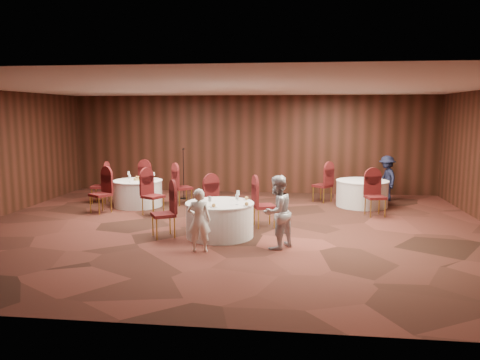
# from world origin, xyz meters

# --- Properties ---
(ground) EXTENTS (12.00, 12.00, 0.00)m
(ground) POSITION_xyz_m (0.00, 0.00, 0.00)
(ground) COLOR black
(ground) RESTS_ON ground
(room_shell) EXTENTS (12.00, 12.00, 12.00)m
(room_shell) POSITION_xyz_m (0.00, 0.00, 1.96)
(room_shell) COLOR silver
(room_shell) RESTS_ON ground
(table_main) EXTENTS (1.47, 1.47, 0.74)m
(table_main) POSITION_xyz_m (-0.13, -0.72, 0.38)
(table_main) COLOR silver
(table_main) RESTS_ON ground
(table_left) EXTENTS (1.39, 1.39, 0.74)m
(table_left) POSITION_xyz_m (-2.97, 2.26, 0.38)
(table_left) COLOR silver
(table_left) RESTS_ON ground
(table_right) EXTENTS (1.46, 1.46, 0.74)m
(table_right) POSITION_xyz_m (3.35, 3.00, 0.38)
(table_right) COLOR silver
(table_right) RESTS_ON ground
(chairs_main) EXTENTS (2.76, 2.11, 1.00)m
(chairs_main) POSITION_xyz_m (-0.41, -0.07, 0.50)
(chairs_main) COLOR #410F0D
(chairs_main) RESTS_ON ground
(chairs_left) EXTENTS (3.12, 3.04, 1.00)m
(chairs_left) POSITION_xyz_m (-2.97, 2.23, 0.50)
(chairs_left) COLOR #410F0D
(chairs_left) RESTS_ON ground
(chairs_right) EXTENTS (1.93, 2.46, 1.00)m
(chairs_right) POSITION_xyz_m (2.89, 2.64, 0.50)
(chairs_right) COLOR #410F0D
(chairs_right) RESTS_ON ground
(tabletop_main) EXTENTS (1.16, 1.04, 0.22)m
(tabletop_main) POSITION_xyz_m (0.01, -0.83, 0.84)
(tabletop_main) COLOR silver
(tabletop_main) RESTS_ON table_main
(tabletop_left) EXTENTS (0.85, 0.76, 0.22)m
(tabletop_left) POSITION_xyz_m (-2.97, 2.27, 0.82)
(tabletop_left) COLOR silver
(tabletop_left) RESTS_ON table_left
(tabletop_right) EXTENTS (0.08, 0.08, 0.22)m
(tabletop_right) POSITION_xyz_m (3.59, 2.77, 0.90)
(tabletop_right) COLOR silver
(tabletop_right) RESTS_ON table_right
(mic_stand) EXTENTS (0.24, 0.24, 1.56)m
(mic_stand) POSITION_xyz_m (-1.95, 3.54, 0.45)
(mic_stand) COLOR black
(mic_stand) RESTS_ON ground
(woman_a) EXTENTS (0.47, 0.34, 1.22)m
(woman_a) POSITION_xyz_m (-0.34, -1.86, 0.61)
(woman_a) COLOR white
(woman_a) RESTS_ON ground
(woman_b) EXTENTS (0.86, 0.89, 1.44)m
(woman_b) POSITION_xyz_m (1.13, -1.46, 0.72)
(woman_b) COLOR silver
(woman_b) RESTS_ON ground
(man_c) EXTENTS (0.72, 0.98, 1.37)m
(man_c) POSITION_xyz_m (4.20, 3.94, 0.68)
(man_c) COLOR black
(man_c) RESTS_ON ground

